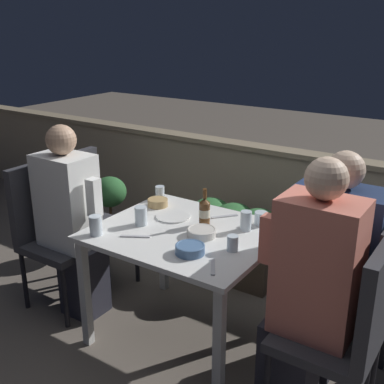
# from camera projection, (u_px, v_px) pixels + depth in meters

# --- Properties ---
(ground_plane) EXTENTS (16.00, 16.00, 0.00)m
(ground_plane) POSITION_uv_depth(u_px,v_px,m) (186.00, 336.00, 3.04)
(ground_plane) COLOR #665B51
(parapet_wall) EXTENTS (9.00, 0.18, 0.90)m
(parapet_wall) POSITION_uv_depth(u_px,v_px,m) (283.00, 201.00, 4.01)
(parapet_wall) COLOR gray
(parapet_wall) RESTS_ON ground_plane
(dining_table) EXTENTS (1.03, 0.88, 0.73)m
(dining_table) POSITION_uv_depth(u_px,v_px,m) (186.00, 245.00, 2.82)
(dining_table) COLOR white
(dining_table) RESTS_ON ground_plane
(planter_hedge) EXTENTS (0.75, 0.47, 0.58)m
(planter_hedge) POSITION_uv_depth(u_px,v_px,m) (231.00, 236.00, 3.67)
(planter_hedge) COLOR brown
(planter_hedge) RESTS_ON ground_plane
(chair_left_near) EXTENTS (0.46, 0.46, 0.99)m
(chair_left_near) POSITION_uv_depth(u_px,v_px,m) (51.00, 223.00, 3.25)
(chair_left_near) COLOR #333338
(chair_left_near) RESTS_ON ground_plane
(person_white_polo) EXTENTS (0.47, 0.26, 1.28)m
(person_white_polo) POSITION_uv_depth(u_px,v_px,m) (72.00, 221.00, 3.12)
(person_white_polo) COLOR #282833
(person_white_polo) RESTS_ON ground_plane
(chair_left_far) EXTENTS (0.46, 0.46, 0.99)m
(chair_left_far) POSITION_uv_depth(u_px,v_px,m) (84.00, 209.00, 3.49)
(chair_left_far) COLOR #333338
(chair_left_far) RESTS_ON ground_plane
(chair_right_near) EXTENTS (0.46, 0.46, 0.99)m
(chair_right_near) POSITION_uv_depth(u_px,v_px,m) (352.00, 322.00, 2.17)
(chair_right_near) COLOR #333338
(chair_right_near) RESTS_ON ground_plane
(person_coral_top) EXTENTS (0.47, 0.26, 1.34)m
(person_coral_top) POSITION_uv_depth(u_px,v_px,m) (309.00, 292.00, 2.25)
(person_coral_top) COLOR #282833
(person_coral_top) RESTS_ON ground_plane
(chair_right_far) EXTENTS (0.46, 0.46, 0.99)m
(chair_right_far) POSITION_uv_depth(u_px,v_px,m) (368.00, 288.00, 2.45)
(chair_right_far) COLOR #333338
(chair_right_far) RESTS_ON ground_plane
(person_navy_jumper) EXTENTS (0.51, 0.26, 1.29)m
(person_navy_jumper) POSITION_uv_depth(u_px,v_px,m) (328.00, 268.00, 2.54)
(person_navy_jumper) COLOR #282833
(person_navy_jumper) RESTS_ON ground_plane
(beer_bottle) EXTENTS (0.07, 0.07, 0.23)m
(beer_bottle) POSITION_uv_depth(u_px,v_px,m) (205.00, 212.00, 2.84)
(beer_bottle) COLOR brown
(beer_bottle) RESTS_ON dining_table
(plate_0) EXTENTS (0.21, 0.21, 0.01)m
(plate_0) POSITION_uv_depth(u_px,v_px,m) (173.00, 216.00, 2.99)
(plate_0) COLOR white
(plate_0) RESTS_ON dining_table
(bowl_0) EXTENTS (0.16, 0.16, 0.05)m
(bowl_0) POSITION_uv_depth(u_px,v_px,m) (190.00, 249.00, 2.51)
(bowl_0) COLOR #4C709E
(bowl_0) RESTS_ON dining_table
(bowl_1) EXTENTS (0.13, 0.13, 0.05)m
(bowl_1) POSITION_uv_depth(u_px,v_px,m) (158.00, 202.00, 3.16)
(bowl_1) COLOR tan
(bowl_1) RESTS_ON dining_table
(bowl_2) EXTENTS (0.17, 0.17, 0.05)m
(bowl_2) POSITION_uv_depth(u_px,v_px,m) (202.00, 232.00, 2.72)
(bowl_2) COLOR beige
(bowl_2) RESTS_ON dining_table
(glass_cup_0) EXTENTS (0.07, 0.07, 0.11)m
(glass_cup_0) POSITION_uv_depth(u_px,v_px,m) (141.00, 216.00, 2.86)
(glass_cup_0) COLOR silver
(glass_cup_0) RESTS_ON dining_table
(glass_cup_1) EXTENTS (0.07, 0.07, 0.11)m
(glass_cup_1) POSITION_uv_depth(u_px,v_px,m) (96.00, 225.00, 2.72)
(glass_cup_1) COLOR silver
(glass_cup_1) RESTS_ON dining_table
(glass_cup_2) EXTENTS (0.07, 0.07, 0.12)m
(glass_cup_2) POSITION_uv_depth(u_px,v_px,m) (246.00, 221.00, 2.79)
(glass_cup_2) COLOR silver
(glass_cup_2) RESTS_ON dining_table
(glass_cup_3) EXTENTS (0.06, 0.06, 0.09)m
(glass_cup_3) POSITION_uv_depth(u_px,v_px,m) (233.00, 243.00, 2.54)
(glass_cup_3) COLOR silver
(glass_cup_3) RESTS_ON dining_table
(glass_cup_4) EXTENTS (0.08, 0.08, 0.08)m
(glass_cup_4) POSITION_uv_depth(u_px,v_px,m) (261.00, 219.00, 2.86)
(glass_cup_4) COLOR silver
(glass_cup_4) RESTS_ON dining_table
(glass_cup_5) EXTENTS (0.06, 0.06, 0.09)m
(glass_cup_5) POSITION_uv_depth(u_px,v_px,m) (160.00, 193.00, 3.28)
(glass_cup_5) COLOR silver
(glass_cup_5) RESTS_ON dining_table
(fork_0) EXTENTS (0.11, 0.16, 0.01)m
(fork_0) POSITION_uv_depth(u_px,v_px,m) (213.00, 267.00, 2.38)
(fork_0) COLOR silver
(fork_0) RESTS_ON dining_table
(fork_1) EXTENTS (0.16, 0.10, 0.01)m
(fork_1) POSITION_uv_depth(u_px,v_px,m) (135.00, 236.00, 2.71)
(fork_1) COLOR silver
(fork_1) RESTS_ON dining_table
(fork_2) EXTENTS (0.13, 0.14, 0.01)m
(fork_2) POSITION_uv_depth(u_px,v_px,m) (225.00, 216.00, 2.99)
(fork_2) COLOR silver
(fork_2) RESTS_ON dining_table
(potted_plant) EXTENTS (0.29, 0.29, 0.65)m
(potted_plant) POSITION_uv_depth(u_px,v_px,m) (110.00, 205.00, 4.08)
(potted_plant) COLOR #B2A899
(potted_plant) RESTS_ON ground_plane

